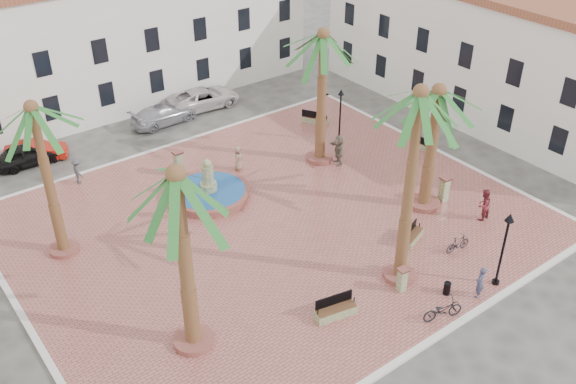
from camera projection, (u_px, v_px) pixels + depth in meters
name	position (u px, v px, depth m)	size (l,w,h in m)	color
ground	(273.00, 223.00, 34.19)	(120.00, 120.00, 0.00)	#56544F
plaza	(273.00, 222.00, 34.15)	(26.00, 22.00, 0.15)	#AA5D54
kerb_n	(174.00, 145.00, 41.57)	(26.30, 0.30, 0.16)	silver
kerb_s	(428.00, 343.00, 26.72)	(26.30, 0.30, 0.16)	silver
kerb_e	(438.00, 152.00, 40.77)	(0.30, 22.30, 0.16)	silver
kerb_w	(28.00, 327.00, 27.52)	(0.30, 22.30, 0.16)	silver
building_north	(106.00, 38.00, 45.14)	(30.40, 7.40, 9.50)	white
building_east	(494.00, 53.00, 43.32)	(7.40, 26.40, 9.00)	white
fountain	(209.00, 192.00, 35.98)	(4.64, 4.64, 2.40)	#9A4F45
palm_nw	(35.00, 124.00, 28.18)	(4.74, 4.74, 8.15)	#9A4F45
palm_sw	(178.00, 197.00, 22.80)	(5.56, 5.56, 8.51)	#9A4F45
palm_s	(418.00, 113.00, 25.71)	(4.94, 4.94, 9.73)	#9A4F45
palm_e	(437.00, 107.00, 32.25)	(5.70, 5.70, 7.21)	#9A4F45
palm_ne	(323.00, 50.00, 36.01)	(5.43, 5.43, 8.35)	#9A4F45
bench_s	(336.00, 311.00, 27.84)	(1.97, 0.95, 1.00)	gray
bench_se	(413.00, 237.00, 32.51)	(1.69, 1.02, 0.86)	gray
bench_e	(423.00, 146.00, 40.79)	(0.60, 1.68, 0.87)	gray
bench_ne	(315.00, 119.00, 43.97)	(1.38, 1.84, 0.95)	gray
lamppost_s	(506.00, 237.00, 28.41)	(0.42, 0.42, 3.91)	black
lamppost_e	(340.00, 107.00, 40.51)	(0.40, 0.40, 3.64)	black
bollard_se	(402.00, 279.00, 29.07)	(0.49, 0.49, 1.24)	gray
bollard_n	(178.00, 163.00, 37.80)	(0.57, 0.57, 1.55)	gray
bollard_e	(444.00, 189.00, 35.41)	(0.58, 0.58, 1.48)	gray
litter_bin	(447.00, 288.00, 29.04)	(0.32, 0.32, 0.63)	black
cyclist_a	(480.00, 282.00, 28.66)	(0.58, 0.38, 1.60)	#373954
bicycle_a	(443.00, 310.00, 27.59)	(0.65, 1.88, 0.99)	black
cyclist_b	(484.00, 205.00, 33.81)	(0.88, 0.68, 1.81)	maroon
bicycle_b	(458.00, 244.00, 31.69)	(0.41, 1.47, 0.88)	black
pedestrian_fountain_a	(238.00, 158.00, 38.28)	(0.76, 0.50, 1.56)	#95735C
pedestrian_fountain_b	(176.00, 205.00, 33.84)	(1.00, 0.42, 1.71)	#333D58
pedestrian_north	(78.00, 171.00, 37.05)	(1.01, 0.58, 1.57)	#454549
pedestrian_east	(338.00, 150.00, 38.84)	(1.77, 0.56, 1.90)	#655B4C
car_black	(28.00, 154.00, 39.20)	(1.62, 4.04, 1.37)	black
car_red	(36.00, 151.00, 39.72)	(1.31, 3.76, 1.24)	#B5190D
car_silver	(163.00, 114.00, 44.04)	(1.89, 4.64, 1.35)	#B0B0B9
car_white	(204.00, 98.00, 46.24)	(2.43, 5.27, 1.47)	silver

